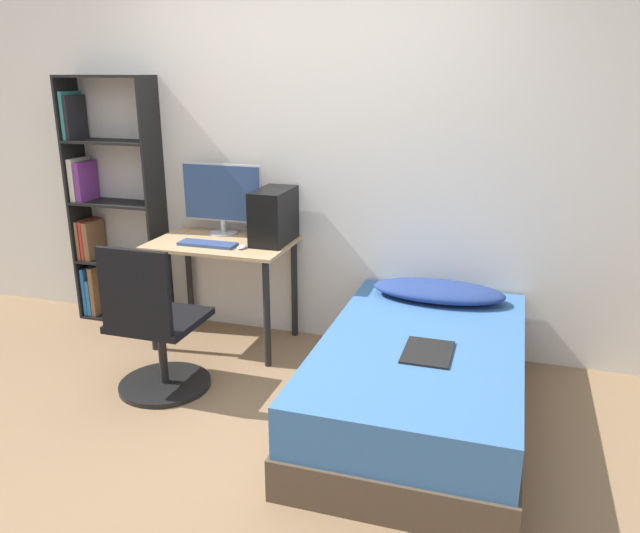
{
  "coord_description": "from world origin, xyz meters",
  "views": [
    {
      "loc": [
        1.32,
        -2.44,
        1.83
      ],
      "look_at": [
        0.29,
        0.8,
        0.75
      ],
      "focal_mm": 35.0,
      "sensor_mm": 36.0,
      "label": 1
    }
  ],
  "objects_px": {
    "office_chair": "(156,337)",
    "bed": "(420,380)",
    "monitor": "(222,196)",
    "keyboard": "(208,244)",
    "bookshelf": "(105,211)",
    "pc_tower": "(274,216)"
  },
  "relations": [
    {
      "from": "office_chair",
      "to": "pc_tower",
      "type": "distance_m",
      "value": 1.1
    },
    {
      "from": "bookshelf",
      "to": "pc_tower",
      "type": "height_order",
      "value": "bookshelf"
    },
    {
      "from": "office_chair",
      "to": "bed",
      "type": "distance_m",
      "value": 1.53
    },
    {
      "from": "bed",
      "to": "pc_tower",
      "type": "xyz_separation_m",
      "value": [
        -1.1,
        0.69,
        0.68
      ]
    },
    {
      "from": "office_chair",
      "to": "bed",
      "type": "relative_size",
      "value": 0.51
    },
    {
      "from": "bookshelf",
      "to": "monitor",
      "type": "bearing_deg",
      "value": 1.0
    },
    {
      "from": "keyboard",
      "to": "bookshelf",
      "type": "bearing_deg",
      "value": 163.15
    },
    {
      "from": "bookshelf",
      "to": "bed",
      "type": "height_order",
      "value": "bookshelf"
    },
    {
      "from": "office_chair",
      "to": "monitor",
      "type": "xyz_separation_m",
      "value": [
        -0.01,
        0.96,
        0.65
      ]
    },
    {
      "from": "keyboard",
      "to": "pc_tower",
      "type": "xyz_separation_m",
      "value": [
        0.38,
        0.21,
        0.17
      ]
    },
    {
      "from": "bookshelf",
      "to": "bed",
      "type": "distance_m",
      "value": 2.66
    },
    {
      "from": "monitor",
      "to": "keyboard",
      "type": "bearing_deg",
      "value": -82.88
    },
    {
      "from": "keyboard",
      "to": "bed",
      "type": "bearing_deg",
      "value": -17.72
    },
    {
      "from": "bookshelf",
      "to": "monitor",
      "type": "relative_size",
      "value": 3.04
    },
    {
      "from": "monitor",
      "to": "pc_tower",
      "type": "xyz_separation_m",
      "value": [
        0.42,
        -0.11,
        -0.09
      ]
    },
    {
      "from": "monitor",
      "to": "office_chair",
      "type": "bearing_deg",
      "value": -89.33
    },
    {
      "from": "office_chair",
      "to": "keyboard",
      "type": "distance_m",
      "value": 0.75
    },
    {
      "from": "office_chair",
      "to": "monitor",
      "type": "relative_size",
      "value": 1.56
    },
    {
      "from": "bookshelf",
      "to": "office_chair",
      "type": "relative_size",
      "value": 1.95
    },
    {
      "from": "monitor",
      "to": "bed",
      "type": "bearing_deg",
      "value": -27.46
    },
    {
      "from": "office_chair",
      "to": "keyboard",
      "type": "xyz_separation_m",
      "value": [
        0.03,
        0.64,
        0.39
      ]
    },
    {
      "from": "pc_tower",
      "to": "monitor",
      "type": "bearing_deg",
      "value": 165.9
    }
  ]
}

